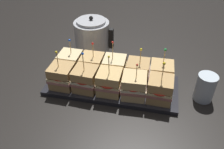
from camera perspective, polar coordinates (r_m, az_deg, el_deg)
ground_plane at (r=1.02m, az=0.00°, el=-3.10°), size 6.00×6.00×0.00m
serving_platter at (r=1.01m, az=0.00°, el=-2.71°), size 0.55×0.23×0.02m
sandwich_front_far_left at (r=0.99m, az=-11.90°, el=-0.38°), size 0.10×0.10×0.17m
sandwich_front_left at (r=0.96m, az=-6.39°, el=-1.12°), size 0.10×0.10×0.18m
sandwich_front_center at (r=0.94m, az=-0.58°, el=-1.88°), size 0.10×0.10×0.18m
sandwich_front_right at (r=0.93m, az=5.32°, el=-2.75°), size 0.10×0.10×0.16m
sandwich_front_far_right at (r=0.93m, az=11.45°, el=-3.49°), size 0.10×0.10×0.18m
sandwich_back_far_left at (r=1.07m, az=-9.92°, el=2.75°), size 0.10×0.10×0.16m
sandwich_back_left at (r=1.04m, az=-4.76°, el=2.14°), size 0.10×0.10×0.16m
sandwich_back_center at (r=1.02m, az=0.56°, el=1.56°), size 0.10×0.10×0.18m
sandwich_back_right at (r=1.01m, az=6.21°, el=0.80°), size 0.10×0.10×0.16m
sandwich_back_far_right at (r=1.00m, az=11.74°, el=0.12°), size 0.10×0.10×0.17m
kettle_steel at (r=1.21m, az=-4.78°, el=8.94°), size 0.20×0.17×0.20m
drinking_glass at (r=1.00m, az=21.51°, el=-2.93°), size 0.08×0.08×0.11m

